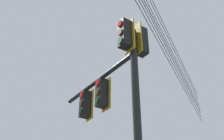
{
  "coord_description": "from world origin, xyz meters",
  "views": [
    {
      "loc": [
        -3.92,
        5.84,
        1.57
      ],
      "look_at": [
        0.53,
        0.29,
        5.9
      ],
      "focal_mm": 44.27,
      "sensor_mm": 36.0,
      "label": 1
    }
  ],
  "objects": [
    {
      "name": "signal_mast_assembly",
      "position": [
        0.25,
        0.36,
        4.99
      ],
      "size": [
        3.95,
        1.64,
        6.97
      ],
      "color": "black",
      "rests_on": "ground"
    }
  ]
}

